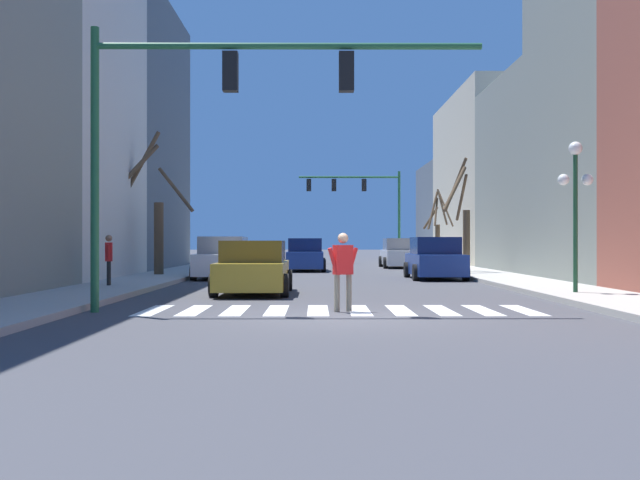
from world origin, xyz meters
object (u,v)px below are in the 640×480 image
pedestrian_on_left_sidewalk (343,265)px  street_tree_left_near (152,215)px  car_parked_right_mid (253,269)px  street_tree_right_near (437,230)px  traffic_signal_near (214,101)px  car_at_intersection (224,259)px  car_parked_left_near (305,256)px  street_tree_right_far (463,222)px  car_driving_away_lane (435,259)px  traffic_signal_far (362,195)px  car_parked_left_mid (400,254)px  pedestrian_crossing_street (109,255)px  street_lamp_right_corner (575,185)px

pedestrian_on_left_sidewalk → street_tree_left_near: street_tree_left_near is taller
pedestrian_on_left_sidewalk → street_tree_left_near: 16.53m
car_parked_right_mid → street_tree_right_near: size_ratio=1.01×
street_tree_right_near → street_tree_left_near: bearing=-140.3°
traffic_signal_near → car_at_intersection: size_ratio=1.78×
car_parked_left_near → street_tree_left_near: bearing=-40.4°
street_tree_right_far → street_tree_right_near: street_tree_right_far is taller
car_at_intersection → car_driving_away_lane: bearing=-92.7°
car_driving_away_lane → pedestrian_on_left_sidewalk: (-4.18, -13.86, 0.22)m
traffic_signal_far → car_parked_left_mid: traffic_signal_far is taller
car_parked_right_mid → car_parked_left_mid: (6.57, 21.24, 0.06)m
street_tree_right_far → pedestrian_crossing_street: bearing=-141.7°
traffic_signal_near → car_parked_left_mid: bearing=75.4°
street_lamp_right_corner → street_tree_right_near: street_tree_right_near is taller
traffic_signal_near → car_parked_right_mid: traffic_signal_near is taller
street_tree_right_far → car_at_intersection: bearing=-162.7°
street_lamp_right_corner → street_tree_right_near: bearing=90.3°
car_parked_left_near → car_parked_left_mid: car_parked_left_mid is taller
car_parked_right_mid → pedestrian_crossing_street: 4.97m
street_lamp_right_corner → pedestrian_on_left_sidewalk: size_ratio=2.38×
traffic_signal_far → street_tree_right_far: traffic_signal_far is taller
street_lamp_right_corner → car_at_intersection: bearing=136.0°
car_parked_left_near → street_tree_right_far: (7.14, -4.52, 1.62)m
car_parked_left_near → traffic_signal_near: bearing=-4.2°
traffic_signal_far → car_at_intersection: (-6.89, -20.94, -3.91)m
car_parked_left_mid → street_tree_right_far: 9.51m
traffic_signal_near → traffic_signal_far: size_ratio=1.19×
car_parked_left_mid → pedestrian_crossing_street: size_ratio=3.09×
car_parked_left_mid → traffic_signal_near: bearing=165.4°
traffic_signal_far → car_parked_right_mid: 30.43m
street_lamp_right_corner → car_parked_left_near: bearing=112.5°
car_at_intersection → street_lamp_right_corner: bearing=-134.0°
traffic_signal_near → street_tree_left_near: 15.63m
pedestrian_on_left_sidewalk → car_parked_right_mid: bearing=88.3°
car_driving_away_lane → street_tree_left_near: (-11.51, 0.87, 1.81)m
traffic_signal_far → pedestrian_crossing_street: 29.82m
street_lamp_right_corner → pedestrian_on_left_sidewalk: street_lamp_right_corner is taller
car_driving_away_lane → car_parked_left_mid: bearing=-0.1°
street_tree_right_near → car_at_intersection: bearing=-132.1°
traffic_signal_far → car_parked_right_mid: (-4.93, -29.76, -3.98)m
traffic_signal_near → pedestrian_on_left_sidewalk: size_ratio=4.93×
street_tree_right_near → traffic_signal_far: bearing=111.8°
traffic_signal_near → street_tree_left_near: street_tree_left_near is taller
car_parked_left_near → pedestrian_on_left_sidewalk: pedestrian_on_left_sidewalk is taller
car_at_intersection → car_driving_away_lane: car_at_intersection is taller
car_parked_left_mid → street_tree_right_far: bearing=-168.8°
traffic_signal_near → car_at_intersection: bearing=96.2°
traffic_signal_far → pedestrian_on_left_sidewalk: (-2.55, -35.21, -3.70)m
street_tree_right_far → traffic_signal_near: bearing=-116.5°
traffic_signal_near → street_tree_right_far: (8.77, 17.58, -2.09)m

